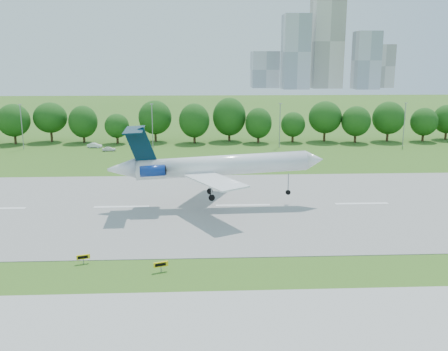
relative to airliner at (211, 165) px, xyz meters
The scene contains 10 objects.
ground 26.38m from the airliner, 78.13° to the right, with size 600.00×600.00×0.00m, color #2F5B18.
runway 8.67m from the airliner, ahead, with size 400.00×45.00×0.08m, color gray.
tree_line 67.30m from the airliner, 85.54° to the left, with size 288.40×8.40×10.40m.
light_poles 57.16m from the airliner, 87.26° to the left, with size 175.90×0.25×12.19m.
skyline 381.31m from the airliner, 73.92° to the left, with size 127.00×52.00×80.00m.
airliner is the anchor object (origin of this frame).
taxi_sign_left 28.69m from the airliner, 124.04° to the right, with size 1.54×0.64×1.10m.
taxi_sign_centre 27.47m from the airliner, 103.69° to the right, with size 1.65×0.75×1.19m.
service_vehicle_a 66.74m from the airliner, 117.83° to the left, with size 1.38×3.95×1.30m, color white.
service_vehicle_b 59.49m from the airliner, 116.16° to the left, with size 1.43×3.55×1.21m, color white.
Camera 1 is at (-6.95, -54.23, 23.38)m, focal length 40.00 mm.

